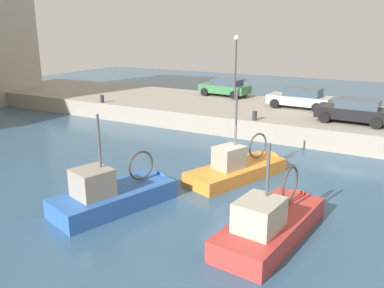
{
  "coord_description": "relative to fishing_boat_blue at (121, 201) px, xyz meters",
  "views": [
    {
      "loc": [
        -15.03,
        -6.34,
        6.6
      ],
      "look_at": [
        1.04,
        2.75,
        1.2
      ],
      "focal_mm": 37.53,
      "sensor_mm": 36.0,
      "label": 1
    }
  ],
  "objects": [
    {
      "name": "parked_car_black",
      "position": [
        13.55,
        -6.32,
        1.78
      ],
      "size": [
        2.18,
        4.19,
        1.41
      ],
      "color": "black",
      "rests_on": "quay_wall"
    },
    {
      "name": "parked_car_green",
      "position": [
        18.51,
        4.27,
        1.77
      ],
      "size": [
        2.24,
        4.13,
        1.37
      ],
      "color": "#387547",
      "rests_on": "quay_wall"
    },
    {
      "name": "fishing_boat_orange",
      "position": [
        5.21,
        -2.86,
        -0.01
      ],
      "size": [
        6.0,
        3.56,
        4.84
      ],
      "color": "orange",
      "rests_on": "ground"
    },
    {
      "name": "water_surface",
      "position": [
        3.99,
        -3.03,
        -0.15
      ],
      "size": [
        80.0,
        80.0,
        0.0
      ],
      "primitive_type": "plane",
      "color": "#335675",
      "rests_on": "ground"
    },
    {
      "name": "mooring_bollard_mid",
      "position": [
        11.34,
        -1.03,
        1.33
      ],
      "size": [
        0.28,
        0.28,
        0.55
      ],
      "primitive_type": "cylinder",
      "color": "#2D2D33",
      "rests_on": "quay_wall"
    },
    {
      "name": "parked_car_silver",
      "position": [
        16.39,
        -2.41,
        1.78
      ],
      "size": [
        2.14,
        4.3,
        1.41
      ],
      "color": "#B7B7BC",
      "rests_on": "quay_wall"
    },
    {
      "name": "mooring_bollard_north",
      "position": [
        11.34,
        10.97,
        1.33
      ],
      "size": [
        0.28,
        0.28,
        0.55
      ],
      "primitive_type": "cylinder",
      "color": "#2D2D33",
      "rests_on": "quay_wall"
    },
    {
      "name": "fishing_boat_red",
      "position": [
        0.76,
        -5.86,
        0.0
      ],
      "size": [
        5.98,
        2.49,
        4.12
      ],
      "color": "#BC3833",
      "rests_on": "ground"
    },
    {
      "name": "quay_streetlamp",
      "position": [
        16.99,
        2.74,
        4.31
      ],
      "size": [
        0.36,
        0.36,
        4.83
      ],
      "color": "#38383D",
      "rests_on": "quay_wall"
    },
    {
      "name": "quay_wall",
      "position": [
        15.49,
        -3.03,
        0.45
      ],
      "size": [
        9.0,
        56.0,
        1.2
      ],
      "primitive_type": "cube",
      "color": "#9E9384",
      "rests_on": "ground"
    },
    {
      "name": "fishing_boat_blue",
      "position": [
        0.0,
        0.0,
        0.0
      ],
      "size": [
        5.76,
        3.31,
        4.54
      ],
      "color": "#2D60B7",
      "rests_on": "ground"
    }
  ]
}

